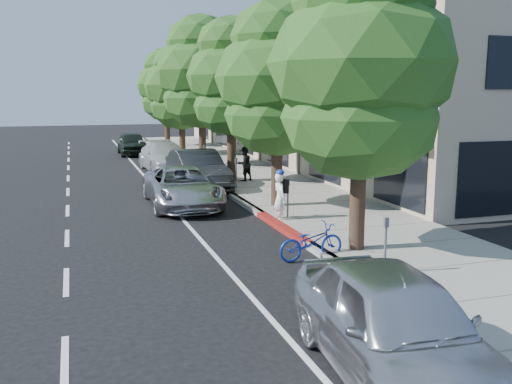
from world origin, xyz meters
name	(u,v)px	position (x,y,z in m)	size (l,w,h in m)	color
ground	(295,238)	(0.00, 0.00, 0.00)	(120.00, 120.00, 0.00)	black
sidewalk	(276,187)	(2.30, 8.00, 0.07)	(4.60, 56.00, 0.15)	gray
curb	(224,190)	(0.00, 8.00, 0.07)	(0.30, 56.00, 0.15)	#9E998E
curb_red_segment	(282,228)	(0.00, 1.00, 0.07)	(0.32, 4.00, 0.15)	maroon
storefront_building	(332,102)	(9.60, 18.00, 3.50)	(10.00, 36.00, 7.00)	#B4A88A
street_tree_0	(362,68)	(0.90, -2.00, 4.69)	(4.66, 4.66, 7.60)	black
street_tree_1	(277,80)	(0.90, 4.00, 4.51)	(4.35, 4.35, 7.27)	black
street_tree_2	(231,78)	(0.90, 10.00, 4.70)	(3.97, 3.97, 7.42)	black
street_tree_3	(201,73)	(0.90, 16.00, 5.11)	(4.96, 4.96, 8.25)	black
street_tree_4	(181,87)	(0.90, 22.00, 4.42)	(4.77, 4.77, 7.28)	black
street_tree_5	(166,86)	(0.90, 28.00, 4.56)	(4.34, 4.34, 7.34)	black
cyclist	(280,198)	(0.25, 1.91, 0.80)	(0.59, 0.38, 1.61)	white
bicycle	(311,242)	(-0.40, -2.10, 0.46)	(0.61, 1.75, 0.92)	#17309E
silver_suv	(182,187)	(-2.20, 5.50, 0.72)	(2.38, 5.16, 1.43)	#B6B5BA
dark_sedan	(197,170)	(-0.89, 9.00, 0.84)	(1.77, 5.07, 1.67)	black
white_pickup	(165,157)	(-1.35, 15.01, 0.76)	(2.12, 5.21, 1.51)	#BABABA
dark_suv_far	(132,143)	(-2.15, 23.65, 0.75)	(1.77, 4.39, 1.50)	black
near_car_a	(395,326)	(-1.64, -8.00, 0.82)	(1.95, 4.84, 1.65)	#BDBDC2
pedestrian	(244,164)	(1.41, 9.69, 0.93)	(0.76, 0.59, 1.55)	black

